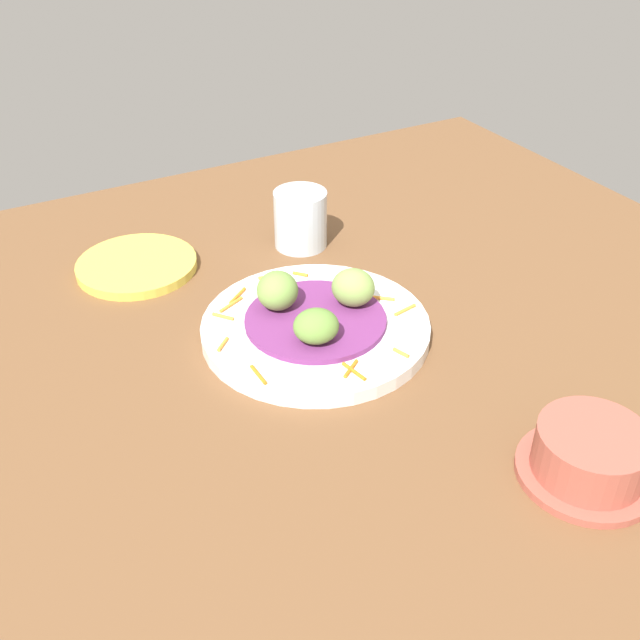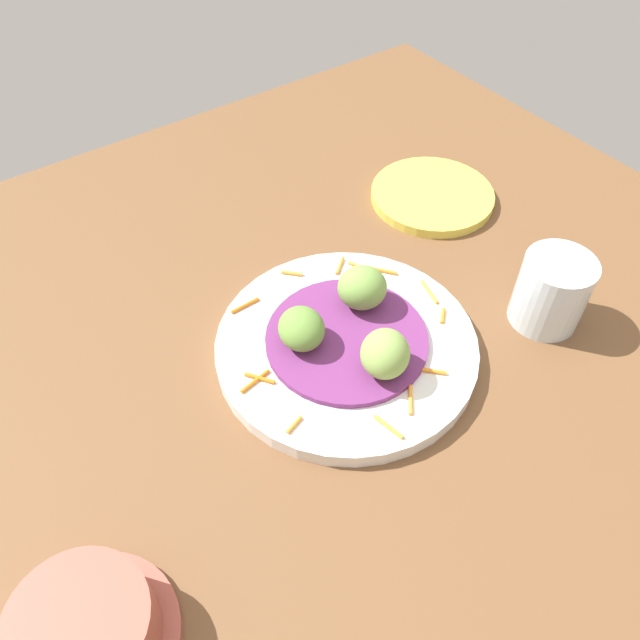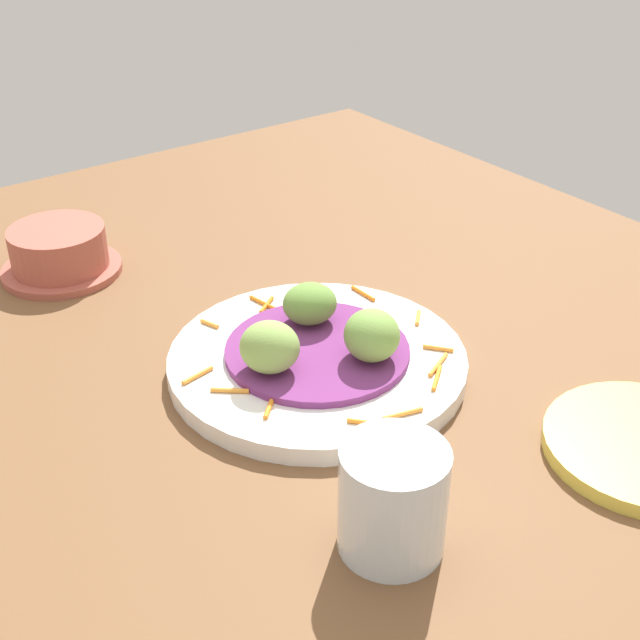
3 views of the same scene
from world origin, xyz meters
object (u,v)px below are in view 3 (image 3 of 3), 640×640
object	(u,v)px
guac_scoop_left	(273,346)
water_glass	(393,500)
terracotta_bowl	(59,252)
guac_scoop_center	(372,335)
guac_scoop_right	(307,302)
main_plate	(317,362)

from	to	relation	value
guac_scoop_left	water_glass	world-z (taller)	water_glass
terracotta_bowl	water_glass	size ratio (longest dim) A/B	1.60
guac_scoop_left	guac_scoop_center	distance (cm)	8.44
guac_scoop_right	guac_scoop_left	bearing A→B (deg)	34.90
water_glass	terracotta_bowl	bearing A→B (deg)	-87.08
guac_scoop_left	terracotta_bowl	size ratio (longest dim) A/B	0.40
main_plate	water_glass	size ratio (longest dim) A/B	3.32
guac_scoop_center	guac_scoop_right	size ratio (longest dim) A/B	1.01
water_glass	guac_scoop_center	bearing A→B (deg)	-125.27
guac_scoop_left	water_glass	distance (cm)	19.73
guac_scoop_left	guac_scoop_center	world-z (taller)	same
guac_scoop_left	water_glass	size ratio (longest dim) A/B	0.64
guac_scoop_left	water_glass	xyz separation A→B (cm)	(3.55, 19.40, -0.62)
guac_scoop_right	water_glass	size ratio (longest dim) A/B	0.63
main_plate	water_glass	xyz separation A→B (cm)	(8.40, 19.81, 3.11)
guac_scoop_center	terracotta_bowl	distance (cm)	37.83
water_glass	guac_scoop_left	bearing A→B (deg)	-100.37
main_plate	guac_scoop_left	bearing A→B (deg)	4.90
main_plate	guac_scoop_right	size ratio (longest dim) A/B	5.27
main_plate	guac_scoop_left	world-z (taller)	guac_scoop_left
guac_scoop_left	terracotta_bowl	distance (cm)	32.25
main_plate	guac_scoop_right	bearing A→B (deg)	-115.10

